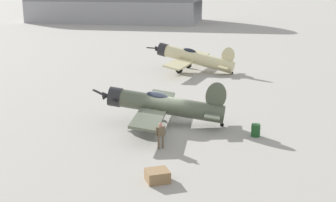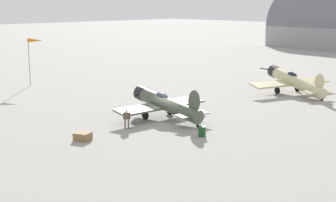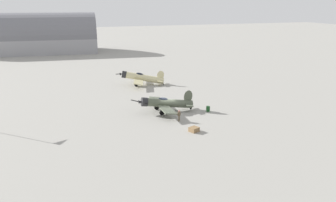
{
  "view_description": "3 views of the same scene",
  "coord_description": "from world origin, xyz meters",
  "px_view_note": "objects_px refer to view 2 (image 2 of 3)",
  "views": [
    {
      "loc": [
        2.77,
        -32.58,
        10.64
      ],
      "look_at": [
        -0.0,
        0.0,
        1.8
      ],
      "focal_mm": 49.47,
      "sensor_mm": 36.0,
      "label": 1
    },
    {
      "loc": [
        32.54,
        -31.62,
        10.98
      ],
      "look_at": [
        -0.0,
        0.0,
        1.8
      ],
      "focal_mm": 52.6,
      "sensor_mm": 36.0,
      "label": 2
    },
    {
      "loc": [
        -18.66,
        -51.67,
        17.42
      ],
      "look_at": [
        -0.0,
        0.0,
        1.8
      ],
      "focal_mm": 37.61,
      "sensor_mm": 36.0,
      "label": 3
    }
  ],
  "objects_px": {
    "ground_crew_mechanic": "(127,117)",
    "fuel_drum": "(202,131)",
    "airplane_foreground": "(165,103)",
    "airplane_mid_apron": "(294,81)",
    "windsock_mast": "(35,42)",
    "equipment_crate": "(83,136)"
  },
  "relations": [
    {
      "from": "ground_crew_mechanic",
      "to": "fuel_drum",
      "type": "xyz_separation_m",
      "value": [
        6.27,
        2.89,
        -0.61
      ]
    },
    {
      "from": "airplane_foreground",
      "to": "ground_crew_mechanic",
      "type": "relative_size",
      "value": 5.98
    },
    {
      "from": "ground_crew_mechanic",
      "to": "fuel_drum",
      "type": "distance_m",
      "value": 6.93
    },
    {
      "from": "ground_crew_mechanic",
      "to": "airplane_mid_apron",
      "type": "bearing_deg",
      "value": 142.94
    },
    {
      "from": "airplane_foreground",
      "to": "ground_crew_mechanic",
      "type": "height_order",
      "value": "airplane_foreground"
    },
    {
      "from": "airplane_mid_apron",
      "to": "fuel_drum",
      "type": "height_order",
      "value": "airplane_mid_apron"
    },
    {
      "from": "windsock_mast",
      "to": "airplane_mid_apron",
      "type": "bearing_deg",
      "value": 35.39
    },
    {
      "from": "airplane_foreground",
      "to": "windsock_mast",
      "type": "distance_m",
      "value": 25.83
    },
    {
      "from": "airplane_foreground",
      "to": "ground_crew_mechanic",
      "type": "xyz_separation_m",
      "value": [
        0.43,
        -5.03,
        -0.45
      ]
    },
    {
      "from": "airplane_mid_apron",
      "to": "equipment_crate",
      "type": "distance_m",
      "value": 30.0
    },
    {
      "from": "equipment_crate",
      "to": "windsock_mast",
      "type": "distance_m",
      "value": 28.83
    },
    {
      "from": "airplane_mid_apron",
      "to": "fuel_drum",
      "type": "relative_size",
      "value": 13.04
    },
    {
      "from": "airplane_foreground",
      "to": "equipment_crate",
      "type": "height_order",
      "value": "airplane_foreground"
    },
    {
      "from": "airplane_foreground",
      "to": "windsock_mast",
      "type": "relative_size",
      "value": 1.63
    },
    {
      "from": "ground_crew_mechanic",
      "to": "windsock_mast",
      "type": "height_order",
      "value": "windsock_mast"
    },
    {
      "from": "airplane_mid_apron",
      "to": "fuel_drum",
      "type": "bearing_deg",
      "value": 119.44
    },
    {
      "from": "ground_crew_mechanic",
      "to": "fuel_drum",
      "type": "height_order",
      "value": "ground_crew_mechanic"
    },
    {
      "from": "equipment_crate",
      "to": "fuel_drum",
      "type": "height_order",
      "value": "fuel_drum"
    },
    {
      "from": "ground_crew_mechanic",
      "to": "fuel_drum",
      "type": "relative_size",
      "value": 1.99
    },
    {
      "from": "airplane_foreground",
      "to": "fuel_drum",
      "type": "bearing_deg",
      "value": 164.92
    },
    {
      "from": "airplane_foreground",
      "to": "ground_crew_mechanic",
      "type": "bearing_deg",
      "value": 97.47
    },
    {
      "from": "airplane_foreground",
      "to": "windsock_mast",
      "type": "bearing_deg",
      "value": 0.72
    }
  ]
}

